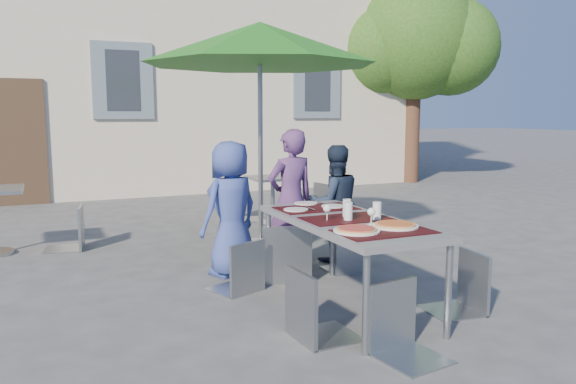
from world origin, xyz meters
name	(u,v)px	position (x,y,z in m)	size (l,w,h in m)	color
ground	(284,349)	(0.00, 0.00, 0.00)	(90.00, 90.00, 0.00)	#424345
tree	(415,41)	(6.55, 7.54, 3.25)	(3.60, 3.00, 4.70)	#4D2F21
dining_table	(347,225)	(0.80, 0.55, 0.70)	(0.80, 1.85, 0.76)	#46464B
pizza_near_left	(357,230)	(0.60, 0.07, 0.77)	(0.34, 0.34, 0.03)	white
pizza_near_right	(395,225)	(0.96, 0.10, 0.77)	(0.35, 0.35, 0.03)	white
glassware	(356,210)	(0.84, 0.48, 0.83)	(0.45, 0.42, 0.15)	silver
place_settings	(312,206)	(0.79, 1.18, 0.76)	(0.65, 0.50, 0.01)	white
child_0	(231,209)	(0.23, 1.85, 0.67)	(0.66, 0.43, 1.34)	#354794
child_1	(291,199)	(0.87, 1.84, 0.72)	(0.53, 0.35, 1.45)	#523165
child_2	(334,203)	(1.43, 1.93, 0.63)	(0.62, 0.35, 1.27)	#1B263C
chair_0	(240,235)	(0.13, 1.29, 0.53)	(0.52, 0.53, 0.90)	#939A9F
chair_1	(286,217)	(0.64, 1.44, 0.63)	(0.59, 0.59, 1.06)	gray
chair_2	(349,224)	(1.34, 1.45, 0.50)	(0.39, 0.39, 0.86)	#8F939A
chair_3	(314,262)	(0.25, 0.06, 0.57)	(0.46, 0.45, 0.97)	gray
chair_4	(465,246)	(1.63, 0.10, 0.54)	(0.46, 0.46, 0.92)	#8F959A
chair_5	(404,277)	(0.69, -0.40, 0.54)	(0.47, 0.47, 0.92)	gray
patio_umbrella	(260,46)	(0.85, 2.65, 2.35)	(2.65, 2.65, 2.61)	#B0B3B8
bg_chair_r_0	(71,201)	(-1.16, 3.64, 0.57)	(0.50, 0.50, 0.98)	gray
cafe_table_1	(273,193)	(1.59, 4.08, 0.46)	(0.65, 0.65, 0.70)	#B0B3B8
bg_chair_l_1	(241,180)	(1.28, 4.56, 0.61)	(0.56, 0.56, 1.03)	gray
bg_chair_r_1	(317,180)	(2.47, 4.39, 0.57)	(0.51, 0.50, 0.97)	gray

